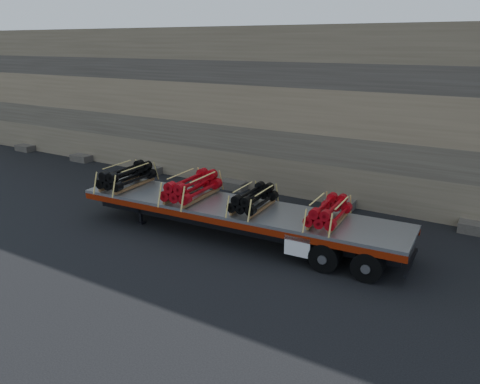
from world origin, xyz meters
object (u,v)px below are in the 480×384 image
at_px(bundle_rear, 329,212).
at_px(trailer, 236,222).
at_px(bundle_midfront, 192,187).
at_px(bundle_front, 127,177).
at_px(bundle_midrear, 253,199).

bearing_deg(bundle_rear, trailer, -180.00).
height_order(trailer, bundle_midfront, bundle_midfront).
distance_m(bundle_front, bundle_midfront, 2.94).
distance_m(trailer, bundle_midfront, 1.98).
relative_size(bundle_midrear, bundle_rear, 1.01).
bearing_deg(bundle_midfront, trailer, 0.00).
bearing_deg(trailer, bundle_front, 180.00).
distance_m(bundle_front, bundle_rear, 7.86).
bearing_deg(bundle_rear, bundle_front, -180.00).
bearing_deg(bundle_midrear, bundle_midfront, -180.00).
height_order(bundle_midfront, bundle_midrear, bundle_midfront).
xyz_separation_m(trailer, bundle_midrear, (0.66, 0.03, 0.91)).
distance_m(bundle_midfront, bundle_midrear, 2.39).
xyz_separation_m(bundle_midfront, bundle_rear, (4.92, 0.26, -0.07)).
relative_size(trailer, bundle_rear, 6.10).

